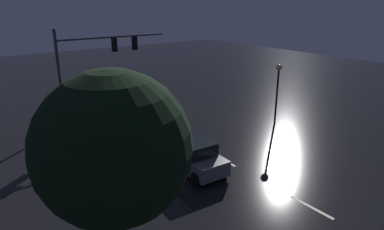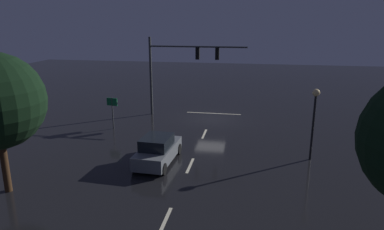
% 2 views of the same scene
% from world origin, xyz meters
% --- Properties ---
extents(ground_plane, '(80.00, 80.00, 0.00)m').
position_xyz_m(ground_plane, '(0.00, 0.00, 0.00)').
color(ground_plane, black).
extents(traffic_signal_assembly, '(8.53, 0.47, 6.92)m').
position_xyz_m(traffic_signal_assembly, '(2.84, -0.86, 4.78)').
color(traffic_signal_assembly, '#383A3D').
rests_on(traffic_signal_assembly, ground_plane).
extents(lane_dash_far, '(0.16, 2.20, 0.01)m').
position_xyz_m(lane_dash_far, '(0.00, 4.00, 0.00)').
color(lane_dash_far, beige).
rests_on(lane_dash_far, ground_plane).
extents(lane_dash_mid, '(0.16, 2.20, 0.01)m').
position_xyz_m(lane_dash_mid, '(0.00, 10.00, 0.00)').
color(lane_dash_mid, beige).
rests_on(lane_dash_mid, ground_plane).
extents(lane_dash_near, '(0.16, 2.20, 0.01)m').
position_xyz_m(lane_dash_near, '(0.00, 16.00, 0.00)').
color(lane_dash_near, beige).
rests_on(lane_dash_near, ground_plane).
extents(stop_bar, '(5.00, 0.16, 0.01)m').
position_xyz_m(stop_bar, '(0.00, -2.05, 0.00)').
color(stop_bar, beige).
rests_on(stop_bar, ground_plane).
extents(car_approaching, '(2.11, 4.45, 1.70)m').
position_xyz_m(car_approaching, '(2.00, 9.90, 0.80)').
color(car_approaching, slate).
rests_on(car_approaching, ground_plane).
extents(street_lamp_left_kerb, '(0.44, 0.44, 4.44)m').
position_xyz_m(street_lamp_left_kerb, '(-7.15, 7.77, 3.16)').
color(street_lamp_left_kerb, black).
rests_on(street_lamp_left_kerb, ground_plane).
extents(route_sign, '(0.90, 0.19, 2.54)m').
position_xyz_m(route_sign, '(7.27, 3.98, 1.83)').
color(route_sign, '#383A3D').
rests_on(route_sign, ground_plane).
extents(tree_right_near, '(4.64, 4.64, 6.99)m').
position_xyz_m(tree_right_near, '(8.48, 14.73, 4.66)').
color(tree_right_near, '#382314').
rests_on(tree_right_near, ground_plane).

